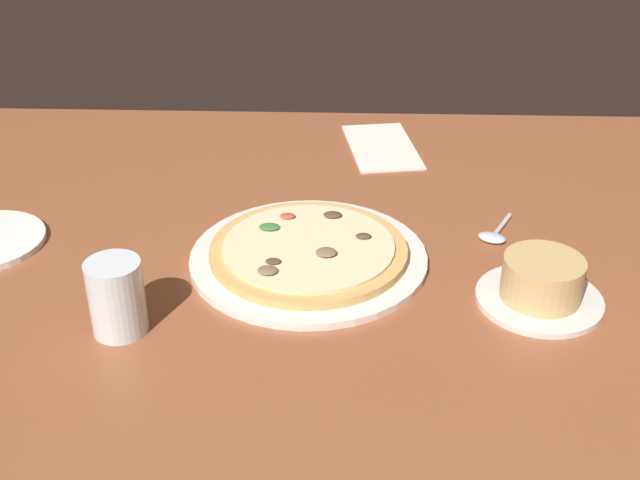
{
  "coord_description": "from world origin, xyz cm",
  "views": [
    {
      "loc": [
        -1.93,
        94.34,
        61.21
      ],
      "look_at": [
        1.54,
        0.57,
        7.0
      ],
      "focal_mm": 44.91,
      "sensor_mm": 36.0,
      "label": 1
    }
  ],
  "objects_px": {
    "pizza_main": "(309,254)",
    "spoon": "(494,235)",
    "water_glass": "(117,300)",
    "paper_menu": "(382,147)",
    "ramekin_on_saucer": "(541,284)"
  },
  "relations": [
    {
      "from": "pizza_main",
      "to": "spoon",
      "type": "relative_size",
      "value": 3.41
    },
    {
      "from": "water_glass",
      "to": "spoon",
      "type": "distance_m",
      "value": 0.54
    },
    {
      "from": "paper_menu",
      "to": "spoon",
      "type": "height_order",
      "value": "spoon"
    },
    {
      "from": "ramekin_on_saucer",
      "to": "spoon",
      "type": "bearing_deg",
      "value": -78.99
    },
    {
      "from": "pizza_main",
      "to": "water_glass",
      "type": "relative_size",
      "value": 3.48
    },
    {
      "from": "ramekin_on_saucer",
      "to": "water_glass",
      "type": "xyz_separation_m",
      "value": [
        0.51,
        0.08,
        0.02
      ]
    },
    {
      "from": "pizza_main",
      "to": "spoon",
      "type": "xyz_separation_m",
      "value": [
        -0.26,
        -0.07,
        -0.01
      ]
    },
    {
      "from": "ramekin_on_saucer",
      "to": "water_glass",
      "type": "relative_size",
      "value": 1.7
    },
    {
      "from": "water_glass",
      "to": "spoon",
      "type": "xyz_separation_m",
      "value": [
        -0.48,
        -0.24,
        -0.04
      ]
    },
    {
      "from": "water_glass",
      "to": "spoon",
      "type": "height_order",
      "value": "water_glass"
    },
    {
      "from": "paper_menu",
      "to": "water_glass",
      "type": "bearing_deg",
      "value": 50.03
    },
    {
      "from": "ramekin_on_saucer",
      "to": "paper_menu",
      "type": "xyz_separation_m",
      "value": [
        0.18,
        -0.48,
        -0.03
      ]
    },
    {
      "from": "water_glass",
      "to": "spoon",
      "type": "relative_size",
      "value": 0.98
    },
    {
      "from": "water_glass",
      "to": "pizza_main",
      "type": "bearing_deg",
      "value": -142.59
    },
    {
      "from": "water_glass",
      "to": "ramekin_on_saucer",
      "type": "bearing_deg",
      "value": -171.37
    }
  ]
}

